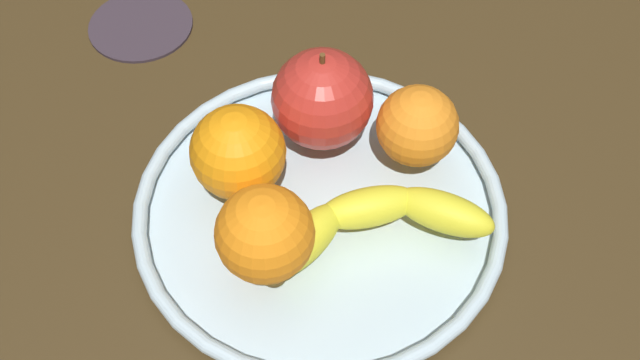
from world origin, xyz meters
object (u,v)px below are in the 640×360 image
fruit_bowl (320,209)px  orange_back_left (418,127)px  orange_front_left (265,234)px  ambient_coaster (141,24)px  banana (369,222)px  apple (322,99)px  orange_back_right (238,152)px

fruit_bowl → orange_back_left: 10.17cm
orange_front_left → ambient_coaster: 30.94cm
banana → orange_front_left: bearing=3.9°
apple → banana: bearing=75.9°
orange_back_right → orange_front_left: bearing=74.5°
fruit_bowl → banana: banana is taller
orange_front_left → fruit_bowl: bearing=-160.3°
banana → ambient_coaster: 32.87cm
apple → fruit_bowl: bearing=55.2°
banana → ambient_coaster: bearing=-63.2°
apple → ambient_coaster: size_ratio=0.90×
fruit_bowl → apple: (-4.12, -5.93, 5.03)cm
apple → orange_back_right: apple is taller
banana → orange_back_left: bearing=-130.9°
ambient_coaster → apple: bearing=106.5°
orange_back_right → ambient_coaster: 23.51cm
fruit_bowl → orange_front_left: (6.17, 2.21, 4.52)cm
orange_front_left → orange_back_left: (-15.44, -2.13, -0.32)cm
ambient_coaster → banana: bearing=97.0°
banana → orange_back_right: (5.64, -9.63, 2.19)cm
fruit_bowl → ambient_coaster: 28.18cm
orange_back_left → ambient_coaster: orange_back_left is taller
orange_back_right → ambient_coaster: (-1.68, -22.86, -5.24)cm
orange_front_left → banana: bearing=164.0°
apple → ambient_coaster: apple is taller
banana → orange_front_left: orange_front_left is taller
orange_front_left → ambient_coaster: bearing=-97.0°
fruit_bowl → orange_front_left: size_ratio=4.10×
apple → orange_back_left: size_ratio=1.37×
apple → orange_back_right: (8.23, 0.71, -0.41)cm
fruit_bowl → apple: apple is taller
banana → orange_back_left: (-7.74, -4.33, 1.76)cm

